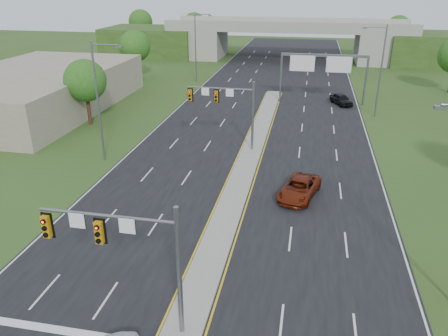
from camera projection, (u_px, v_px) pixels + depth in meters
ground at (182, 333)px, 21.27m from camera, size 240.00×240.00×0.00m
road at (263, 121)px, 52.76m from camera, size 24.00×160.00×0.02m
median at (249, 157)px, 41.93m from camera, size 2.00×54.00×0.16m
lane_markings at (251, 137)px, 47.38m from camera, size 23.72×160.00×0.01m
signal_mast_near at (130, 247)px, 19.72m from camera, size 6.62×0.60×7.00m
signal_mast_far at (230, 104)px, 42.21m from camera, size 6.62×0.60×7.00m
sign_gantry at (323, 65)px, 58.41m from camera, size 11.58×0.44×6.67m
overpass at (288, 42)px, 91.82m from camera, size 80.00×14.00×8.10m
lightpole_l_mid at (99, 97)px, 39.19m from camera, size 2.85×0.25×11.00m
lightpole_l_far at (197, 44)px, 70.68m from camera, size 2.85×0.25×11.00m
lightpole_r_far at (380, 67)px, 52.46m from camera, size 2.85×0.25×11.00m
tree_l_near at (85, 81)px, 49.75m from camera, size 4.80×4.80×7.60m
tree_l_mid at (135, 46)px, 72.82m from camera, size 5.20×5.20×8.12m
tree_back_a at (141, 22)px, 110.26m from camera, size 6.00×6.00×8.85m
tree_back_b at (194, 24)px, 107.90m from camera, size 5.60×5.60×8.32m
tree_back_c at (398, 28)px, 99.38m from camera, size 5.60×5.60×8.32m
commercial_building at (36, 90)px, 57.09m from camera, size 18.00×30.00×5.00m
car_far_a at (299, 188)px, 34.27m from camera, size 3.69×5.71×1.46m
car_far_c at (341, 99)px, 59.52m from camera, size 3.38×4.63×1.46m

